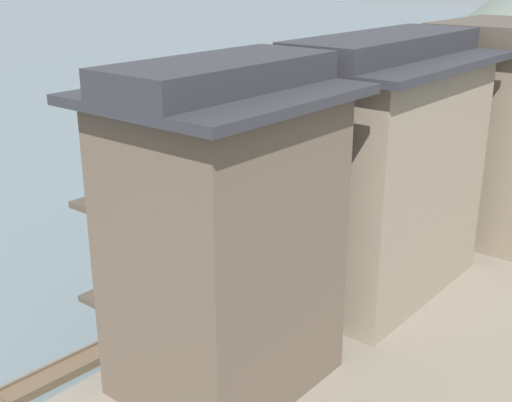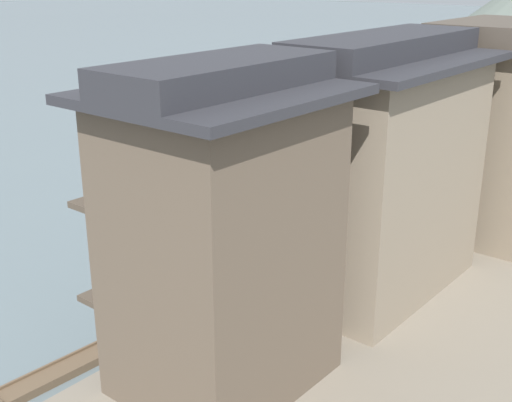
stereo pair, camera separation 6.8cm
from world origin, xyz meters
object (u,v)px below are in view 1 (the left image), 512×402
(boat_moored_far, at_px, (74,366))
(house_waterfront_second, at_px, (378,169))
(house_waterfront_tall, at_px, (484,131))
(house_waterfront_nearest, at_px, (223,234))
(boat_moored_second, at_px, (377,106))

(boat_moored_far, height_order, house_waterfront_second, house_waterfront_second)
(house_waterfront_tall, bearing_deg, house_waterfront_second, -95.32)
(boat_moored_far, relative_size, house_waterfront_nearest, 0.65)
(house_waterfront_nearest, bearing_deg, boat_moored_far, -161.41)
(boat_moored_second, relative_size, house_waterfront_second, 0.55)
(boat_moored_far, distance_m, house_waterfront_nearest, 7.23)
(house_waterfront_second, relative_size, house_waterfront_tall, 1.00)
(house_waterfront_nearest, bearing_deg, house_waterfront_tall, 86.89)
(house_waterfront_tall, bearing_deg, boat_moored_far, -108.58)
(boat_moored_second, bearing_deg, house_waterfront_nearest, -65.97)
(boat_moored_second, xyz_separation_m, house_waterfront_nearest, (17.35, -38.92, 5.05))
(boat_moored_second, distance_m, house_waterfront_second, 36.14)
(boat_moored_far, height_order, house_waterfront_tall, house_waterfront_tall)
(house_waterfront_second, bearing_deg, house_waterfront_tall, 84.68)
(boat_moored_far, xyz_separation_m, house_waterfront_second, (4.97, 9.32, 5.10))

